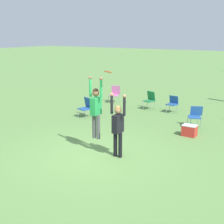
{
  "coord_description": "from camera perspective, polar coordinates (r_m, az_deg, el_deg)",
  "views": [
    {
      "loc": [
        5.36,
        -7.3,
        3.72
      ],
      "look_at": [
        0.22,
        0.65,
        1.3
      ],
      "focal_mm": 50.0,
      "sensor_mm": 36.0,
      "label": 1
    }
  ],
  "objects": [
    {
      "name": "frisbee",
      "position": [
        9.12,
        -0.72,
        7.35
      ],
      "size": [
        0.23,
        0.22,
        0.09
      ],
      "color": "#E04C23"
    },
    {
      "name": "cooler_box",
      "position": [
        11.89,
        13.98,
        -3.28
      ],
      "size": [
        0.51,
        0.39,
        0.42
      ],
      "color": "red",
      "rests_on": "ground_plane"
    },
    {
      "name": "camping_chair_4",
      "position": [
        15.65,
        6.96,
        2.42
      ],
      "size": [
        0.61,
        0.66,
        0.88
      ],
      "rotation": [
        0.0,
        0.0,
        2.83
      ],
      "color": "gray",
      "rests_on": "ground_plane"
    },
    {
      "name": "camping_chair_3",
      "position": [
        15.16,
        11.06,
        1.7
      ],
      "size": [
        0.5,
        0.54,
        0.79
      ],
      "rotation": [
        0.0,
        0.0,
        3.02
      ],
      "color": "gray",
      "rests_on": "ground_plane"
    },
    {
      "name": "person_defending",
      "position": [
        9.38,
        1.08,
        -2.27
      ],
      "size": [
        0.54,
        0.4,
        1.98
      ],
      "rotation": [
        0.0,
        0.0,
        -1.59
      ],
      "color": "black",
      "rests_on": "ground_plane"
    },
    {
      "name": "ground_plane",
      "position": [
        9.79,
        -3.19,
        -8.02
      ],
      "size": [
        120.0,
        120.0,
        0.0
      ],
      "primitive_type": "plane",
      "color": "#608C47"
    },
    {
      "name": "person_jumping",
      "position": [
        9.72,
        -2.96,
        0.97
      ],
      "size": [
        0.51,
        0.37,
        1.98
      ],
      "rotation": [
        0.0,
        0.0,
        1.55
      ],
      "color": "#4C4C51",
      "rests_on": "ground_plane"
    },
    {
      "name": "camping_chair_2",
      "position": [
        14.16,
        -4.7,
        1.08
      ],
      "size": [
        0.67,
        0.72,
        0.86
      ],
      "rotation": [
        0.0,
        0.0,
        2.8
      ],
      "color": "gray",
      "rests_on": "ground_plane"
    },
    {
      "name": "camping_chair_5",
      "position": [
        16.98,
        0.5,
        3.51
      ],
      "size": [
        0.61,
        0.67,
        0.92
      ],
      "rotation": [
        0.0,
        0.0,
        3.58
      ],
      "color": "gray",
      "rests_on": "ground_plane"
    },
    {
      "name": "camping_chair_1",
      "position": [
        12.98,
        14.98,
        -0.49
      ],
      "size": [
        0.64,
        0.7,
        0.84
      ],
      "rotation": [
        0.0,
        0.0,
        3.6
      ],
      "color": "gray",
      "rests_on": "ground_plane"
    }
  ]
}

